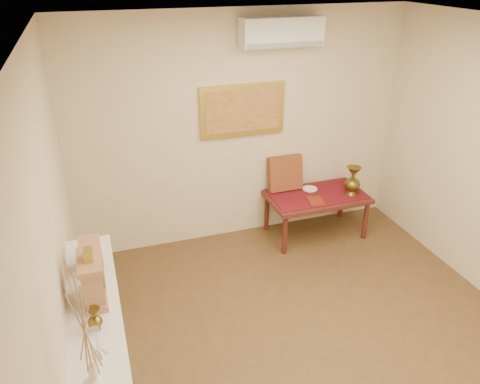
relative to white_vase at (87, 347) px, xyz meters
name	(u,v)px	position (x,y,z in m)	size (l,w,h in m)	color
floor	(323,355)	(1.83, 0.82, -1.45)	(4.50, 4.50, 0.00)	brown
ceiling	(357,37)	(1.83, 0.82, 1.25)	(4.50, 4.50, 0.00)	white
wall_back	(242,131)	(1.83, 3.07, -0.10)	(4.00, 0.02, 2.70)	beige
wall_left	(56,274)	(-0.17, 0.82, -0.10)	(0.02, 4.50, 2.70)	beige
white_vase	(87,347)	(0.00, 0.00, 0.00)	(0.18, 0.18, 0.94)	silver
candlestick	(97,342)	(0.02, 0.42, -0.36)	(0.10, 0.10, 0.21)	silver
brass_urn_small	(94,316)	(0.01, 0.65, -0.36)	(0.10, 0.10, 0.22)	brown
table_cloth	(317,195)	(2.68, 2.70, -0.89)	(1.14, 0.59, 0.01)	maroon
brass_urn_tall	(353,178)	(3.08, 2.58, -0.67)	(0.19, 0.19, 0.44)	brown
plate	(310,189)	(2.66, 2.86, -0.88)	(0.18, 0.18, 0.01)	silver
menu	(316,201)	(2.58, 2.54, -0.88)	(0.18, 0.25, 0.01)	maroon
cushion	(285,173)	(2.36, 2.97, -0.67)	(0.43, 0.10, 0.43)	#5D1512
display_ledge	(103,366)	(0.00, 0.82, -0.96)	(0.37, 2.02, 0.98)	white
mantel_clock	(93,278)	(0.03, 0.97, -0.29)	(0.17, 0.36, 0.41)	#AF7C5A
wooden_chest	(91,254)	(0.03, 1.37, -0.34)	(0.16, 0.21, 0.24)	#AF7C5A
low_table	(317,200)	(2.68, 2.70, -0.96)	(1.20, 0.70, 0.55)	#521E18
painting	(243,110)	(1.83, 3.04, 0.15)	(1.00, 0.06, 0.60)	gold
ac_unit	(282,32)	(2.23, 2.94, 1.00)	(0.90, 0.25, 0.30)	white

